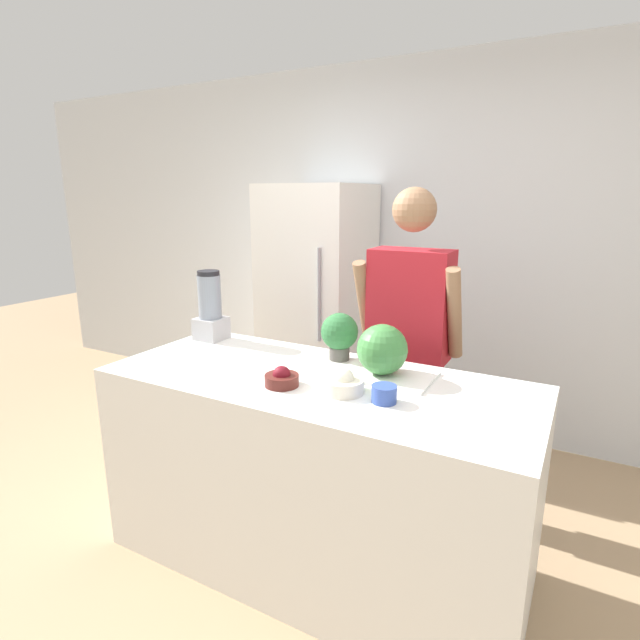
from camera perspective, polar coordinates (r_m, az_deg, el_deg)
The scene contains 12 objects.
ground_plane at distance 2.40m, azimuth -5.80°, elevation -30.62°, with size 14.00×14.00×0.00m, color tan.
wall_back at distance 3.67m, azimuth 12.87°, elevation 7.68°, with size 8.00×0.06×2.60m.
counter_island at distance 2.39m, azimuth -0.48°, elevation -16.94°, with size 1.88×0.79×0.92m.
refrigerator at distance 3.67m, azimuth -0.28°, elevation 1.38°, with size 0.68×0.69×1.76m.
person at distance 2.73m, azimuth 10.03°, elevation -3.11°, with size 0.56×0.27×1.73m.
cutting_board at distance 2.21m, azimuth 7.61°, elevation -6.26°, with size 0.40×0.28×0.01m.
watermelon at distance 2.17m, azimuth 7.12°, elevation -3.36°, with size 0.22×0.22×0.22m.
bowl_cherries at distance 2.09m, azimuth -4.40°, elevation -6.68°, with size 0.14×0.14×0.09m.
bowl_cream at distance 2.02m, azimuth 2.64°, elevation -7.26°, with size 0.17×0.17×0.10m.
bowl_small_blue at distance 1.94m, azimuth 7.34°, elevation -8.38°, with size 0.10×0.10×0.07m.
blender at distance 2.78m, azimuth -12.44°, elevation 1.31°, with size 0.15×0.15×0.38m.
potted_plant at distance 2.38m, azimuth 2.25°, elevation -1.56°, with size 0.18×0.18×0.23m.
Camera 1 is at (1.00, -1.39, 1.69)m, focal length 28.00 mm.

